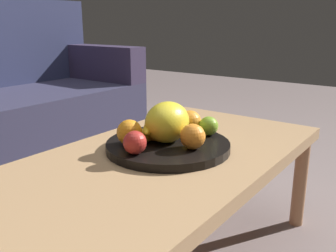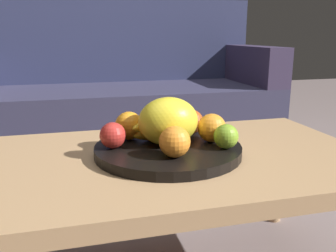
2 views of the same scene
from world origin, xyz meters
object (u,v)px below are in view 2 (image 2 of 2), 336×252
orange_front (129,126)px  orange_left (175,142)px  coffee_table (154,172)px  couch (123,101)px  apple_front (191,122)px  banana_bunch (157,130)px  melon_large_front (168,121)px  orange_back (212,128)px  fruit_bowl (168,149)px  apple_left (226,136)px  apple_right (113,135)px

orange_front → orange_left: 0.19m
coffee_table → couch: size_ratio=0.66×
apple_front → banana_bunch: (-0.11, -0.04, -0.01)m
coffee_table → melon_large_front: (0.04, 0.01, 0.13)m
orange_back → melon_large_front: bearing=177.6°
coffee_table → melon_large_front: 0.14m
fruit_bowl → banana_bunch: size_ratio=2.29×
coffee_table → orange_back: 0.19m
apple_left → fruit_bowl: bearing=154.0°
apple_front → apple_left: bearing=-75.7°
orange_front → banana_bunch: orange_front is taller
orange_front → apple_right: 0.08m
melon_large_front → apple_right: 0.14m
melon_large_front → apple_right: size_ratio=2.36×
fruit_bowl → apple_left: apple_left is taller
fruit_bowl → apple_front: apple_front is taller
coffee_table → apple_right: bearing=168.8°
orange_back → apple_right: bearing=177.5°
coffee_table → apple_right: 0.14m
orange_front → banana_bunch: 0.08m
couch → melon_large_front: 1.24m
coffee_table → couch: couch is taller
melon_large_front → apple_front: size_ratio=2.25×
orange_back → banana_bunch: 0.14m
orange_left → apple_front: size_ratio=1.07×
orange_left → apple_front: 0.21m
coffee_table → apple_front: (0.13, 0.10, 0.10)m
orange_left → apple_left: 0.14m
melon_large_front → banana_bunch: melon_large_front is taller
orange_back → apple_left: 0.06m
orange_front → apple_right: size_ratio=1.16×
fruit_bowl → apple_right: size_ratio=5.75×
orange_back → banana_bunch: (-0.13, 0.05, -0.01)m
melon_large_front → orange_front: 0.12m
apple_front → orange_back: bearing=-74.1°
orange_front → apple_front: orange_front is taller
couch → fruit_bowl: couch is taller
orange_front → orange_left: size_ratio=1.04×
melon_large_front → couch: bearing=87.6°
couch → orange_front: 1.18m
banana_bunch → melon_large_front: bearing=-69.5°
apple_right → orange_left: bearing=-38.7°
orange_front → apple_left: 0.26m
orange_back → apple_right: (-0.26, 0.01, -0.00)m
melon_large_front → banana_bunch: size_ratio=0.94×
apple_right → couch: bearing=81.1°
apple_left → orange_left: bearing=-168.0°
orange_front → banana_bunch: bearing=-18.7°
melon_large_front → orange_left: melon_large_front is taller
orange_left → apple_left: (0.14, 0.03, -0.01)m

